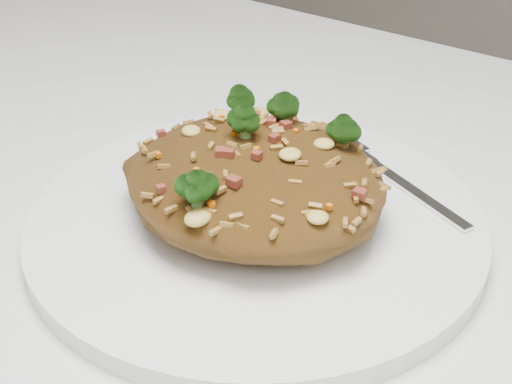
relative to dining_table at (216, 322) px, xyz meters
The scene contains 4 objects.
dining_table is the anchor object (origin of this frame).
plate 0.10m from the dining_table, 15.84° to the left, with size 0.29×0.29×0.01m, color white.
fried_rice 0.14m from the dining_table, 16.77° to the left, with size 0.17×0.15×0.07m.
fork 0.17m from the dining_table, 50.71° to the left, with size 0.16×0.08×0.00m.
Camera 1 is at (0.26, -0.29, 1.02)m, focal length 50.00 mm.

